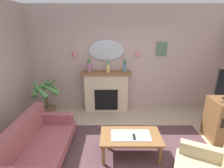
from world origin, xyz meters
TOP-DOWN VIEW (x-y plane):
  - wall_back at (0.00, 2.46)m, footprint 6.27×0.10m
  - patterned_rug at (0.00, 0.20)m, footprint 3.20×2.40m
  - fireplace at (-0.54, 2.24)m, footprint 1.36×0.36m
  - mantel_vase_centre at (-0.99, 2.21)m, footprint 0.11×0.11m
  - mantel_vase_right at (-0.49, 2.21)m, footprint 0.10×0.10m
  - mantel_vase_left at (-0.04, 2.21)m, footprint 0.10×0.10m
  - wall_mirror at (-0.54, 2.38)m, footprint 0.96×0.06m
  - wall_sconce_left at (-1.39, 2.33)m, footprint 0.14×0.14m
  - wall_sconce_right at (0.31, 2.33)m, footprint 0.14×0.14m
  - framed_picture at (0.96, 2.39)m, footprint 0.28×0.03m
  - coffee_table at (-0.04, 0.39)m, footprint 1.10×0.60m
  - tv_remote at (0.02, 0.33)m, footprint 0.04×0.16m
  - floral_couch at (-1.74, 0.30)m, footprint 0.89×1.73m
  - potted_plant_tall_palm at (-2.03, 1.71)m, footprint 0.75×0.76m

SIDE VIEW (x-z plane):
  - patterned_rug at x=0.00m, z-range 0.00..0.01m
  - floral_couch at x=-1.74m, z-range -0.06..0.70m
  - coffee_table at x=-0.04m, z-range 0.16..0.61m
  - tv_remote at x=0.02m, z-range 0.44..0.46m
  - fireplace at x=-0.54m, z-range -0.01..1.15m
  - potted_plant_tall_palm at x=-2.03m, z-range 0.01..1.20m
  - mantel_vase_right at x=-0.49m, z-range 1.16..1.53m
  - mantel_vase_centre at x=-0.99m, z-range 1.15..1.55m
  - mantel_vase_left at x=-0.04m, z-range 1.18..1.56m
  - wall_back at x=0.00m, z-range 0.00..2.88m
  - wall_sconce_left at x=-1.39m, z-range 1.59..1.73m
  - wall_sconce_right at x=0.31m, z-range 1.59..1.73m
  - wall_mirror at x=-0.54m, z-range 1.43..1.99m
  - framed_picture at x=0.96m, z-range 1.57..1.93m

